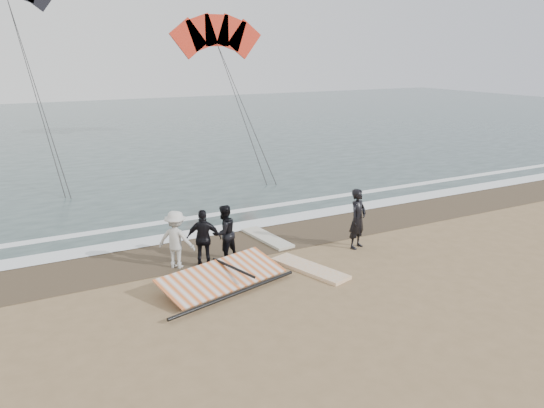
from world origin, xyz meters
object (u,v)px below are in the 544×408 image
Objects in this scene: man_main at (358,219)px; sail_rig at (218,278)px; board_white at (310,268)px; board_cream at (267,238)px.

sail_rig is at bearing 163.32° from man_main.
board_white is at bearing -6.72° from sail_rig.
man_main reaches higher than board_cream.
man_main reaches higher than board_white.
board_white is 0.64× the size of sail_rig.
board_cream is 3.68m from sail_rig.
sail_rig is (-2.60, 0.31, 0.14)m from board_white.
man_main is 2.54m from board_white.
board_cream is 0.60× the size of sail_rig.
board_cream is at bearing 42.21° from sail_rig.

